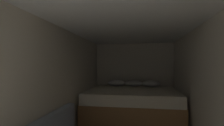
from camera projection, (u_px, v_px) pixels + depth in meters
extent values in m
cube|color=beige|center=(134.00, 78.00, 5.29)|extent=(2.37, 0.05, 2.05)
cube|color=beige|center=(53.00, 90.00, 2.81)|extent=(0.05, 5.35, 2.05)
cube|color=beige|center=(212.00, 94.00, 2.43)|extent=(0.05, 5.35, 2.05)
cube|color=white|center=(127.00, 20.00, 2.63)|extent=(2.37, 5.35, 0.05)
cube|color=olive|center=(132.00, 111.00, 4.33)|extent=(2.15, 1.77, 0.58)
cube|color=beige|center=(132.00, 94.00, 4.34)|extent=(2.11, 1.73, 0.24)
ellipsoid|color=white|center=(116.00, 83.00, 5.07)|extent=(0.49, 0.33, 0.17)
ellipsoid|color=white|center=(151.00, 84.00, 4.92)|extent=(0.49, 0.33, 0.17)
ellipsoid|color=white|center=(134.00, 83.00, 5.00)|extent=(0.49, 0.33, 0.17)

